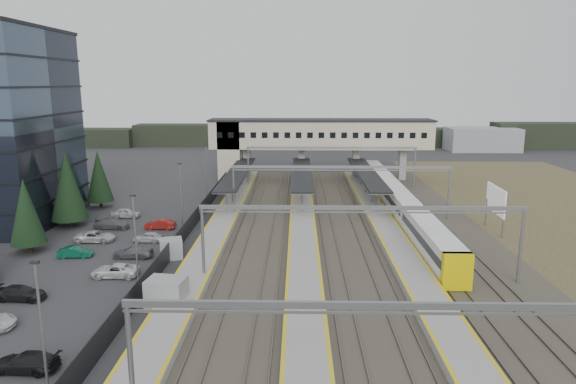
{
  "coord_description": "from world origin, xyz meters",
  "views": [
    {
      "loc": [
        6.43,
        -51.37,
        17.63
      ],
      "look_at": [
        5.15,
        12.51,
        4.0
      ],
      "focal_mm": 32.0,
      "sensor_mm": 36.0,
      "label": 1
    }
  ],
  "objects_px": {
    "billboard": "(496,201)",
    "relay_cabin_far": "(171,249)",
    "train": "(398,202)",
    "footbridge": "(305,137)",
    "relay_cabin_near": "(167,294)"
  },
  "relations": [
    {
      "from": "billboard",
      "to": "relay_cabin_far",
      "type": "bearing_deg",
      "value": -164.25
    },
    {
      "from": "train",
      "to": "footbridge",
      "type": "bearing_deg",
      "value": 115.76
    },
    {
      "from": "train",
      "to": "billboard",
      "type": "distance_m",
      "value": 12.84
    },
    {
      "from": "relay_cabin_near",
      "to": "billboard",
      "type": "relative_size",
      "value": 0.51
    },
    {
      "from": "relay_cabin_near",
      "to": "relay_cabin_far",
      "type": "distance_m",
      "value": 12.21
    },
    {
      "from": "relay_cabin_near",
      "to": "billboard",
      "type": "xyz_separation_m",
      "value": [
        34.06,
        22.27,
        2.54
      ]
    },
    {
      "from": "relay_cabin_near",
      "to": "footbridge",
      "type": "bearing_deg",
      "value": 78.11
    },
    {
      "from": "relay_cabin_far",
      "to": "billboard",
      "type": "xyz_separation_m",
      "value": [
        36.62,
        10.33,
        2.76
      ]
    },
    {
      "from": "relay_cabin_far",
      "to": "billboard",
      "type": "bearing_deg",
      "value": 15.75
    },
    {
      "from": "train",
      "to": "billboard",
      "type": "xyz_separation_m",
      "value": [
        10.08,
        -7.71,
        1.94
      ]
    },
    {
      "from": "footbridge",
      "to": "relay_cabin_near",
      "type": "bearing_deg",
      "value": -101.89
    },
    {
      "from": "relay_cabin_near",
      "to": "footbridge",
      "type": "relative_size",
      "value": 0.08
    },
    {
      "from": "footbridge",
      "to": "relay_cabin_far",
      "type": "bearing_deg",
      "value": -108.12
    },
    {
      "from": "footbridge",
      "to": "train",
      "type": "height_order",
      "value": "footbridge"
    },
    {
      "from": "relay_cabin_near",
      "to": "train",
      "type": "distance_m",
      "value": 38.39
    }
  ]
}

